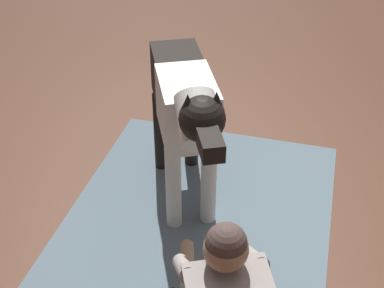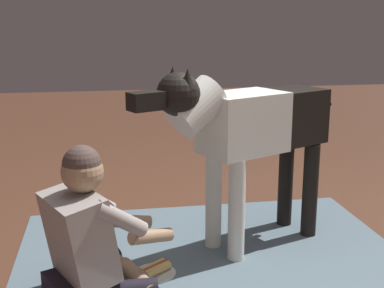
% 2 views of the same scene
% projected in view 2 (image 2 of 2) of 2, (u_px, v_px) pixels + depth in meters
% --- Properties ---
extents(ground_plane, '(15.04, 15.04, 0.00)m').
position_uv_depth(ground_plane, '(247.00, 261.00, 3.10)').
color(ground_plane, '#502F20').
extents(area_rug, '(2.32, 1.71, 0.01)m').
position_uv_depth(area_rug, '(211.00, 255.00, 3.17)').
color(area_rug, slate).
rests_on(area_rug, ground).
extents(person_sitting_on_floor, '(0.71, 0.62, 0.81)m').
position_uv_depth(person_sitting_on_floor, '(89.00, 236.00, 2.65)').
color(person_sitting_on_floor, black).
rests_on(person_sitting_on_floor, ground).
extents(large_dog, '(1.40, 0.76, 1.15)m').
position_uv_depth(large_dog, '(250.00, 129.00, 3.14)').
color(large_dog, silver).
rests_on(large_dog, ground).
extents(hot_dog_on_plate, '(0.24, 0.24, 0.06)m').
position_uv_depth(hot_dog_on_plate, '(155.00, 270.00, 2.94)').
color(hot_dog_on_plate, silver).
rests_on(hot_dog_on_plate, ground).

